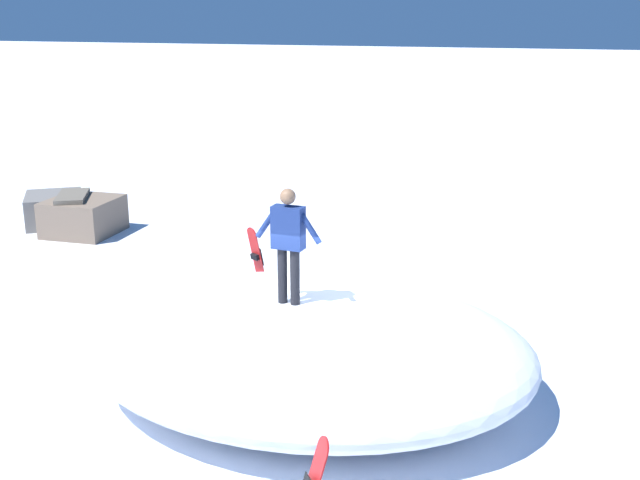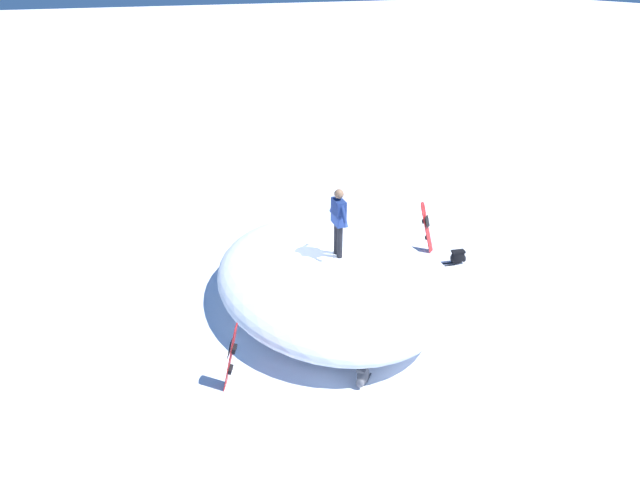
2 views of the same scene
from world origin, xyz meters
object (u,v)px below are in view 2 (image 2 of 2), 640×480
snowboarder_standing (339,218)px  snowboard_primary_upright (426,226)px  backpack_near (363,375)px  backpack_far (458,257)px  snowboard_secondary_upright (231,355)px

snowboarder_standing → snowboard_primary_upright: snowboarder_standing is taller
backpack_near → backpack_far: backpack_near is taller
snowboarder_standing → backpack_near: snowboarder_standing is taller
snowboarder_standing → snowboard_primary_upright: (3.68, 1.62, -1.63)m
snowboard_primary_upright → backpack_far: bearing=-69.8°
snowboarder_standing → backpack_near: size_ratio=3.23×
snowboard_primary_upright → backpack_far: (0.41, -1.11, -0.57)m
snowboard_primary_upright → snowboarder_standing: bearing=-156.3°
backpack_near → backpack_far: bearing=34.8°
snowboard_primary_upright → snowboard_secondary_upright: snowboard_secondary_upright is taller
snowboard_primary_upright → backpack_near: (-4.44, -4.48, -0.56)m
snowboard_secondary_upright → backpack_near: size_ratio=3.03×
snowboard_secondary_upright → backpack_near: bearing=-21.2°
backpack_near → snowboarder_standing: bearing=75.2°
snowboarder_standing → backpack_near: (-0.76, -2.86, -2.19)m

